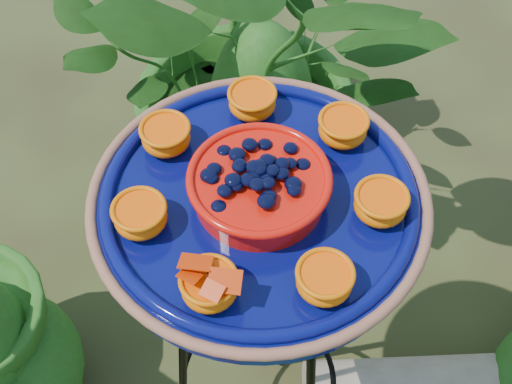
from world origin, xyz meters
TOP-DOWN VIEW (x-y plane):
  - tripod_stand at (-0.06, 0.04)m, footprint 0.41×0.41m
  - feeder_dish at (-0.06, 0.04)m, footprint 0.57×0.57m
  - shrub_back_left at (-0.49, 0.66)m, footprint 1.10×1.04m

SIDE VIEW (x-z plane):
  - shrub_back_left at x=-0.49m, z-range 0.00..0.99m
  - tripod_stand at x=-0.06m, z-range 0.10..1.01m
  - feeder_dish at x=-0.06m, z-range 0.90..1.01m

